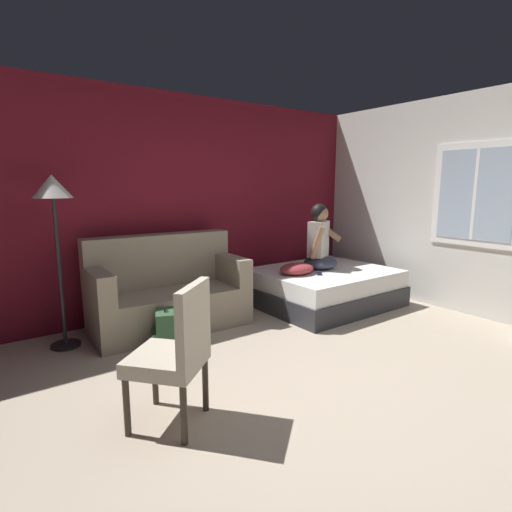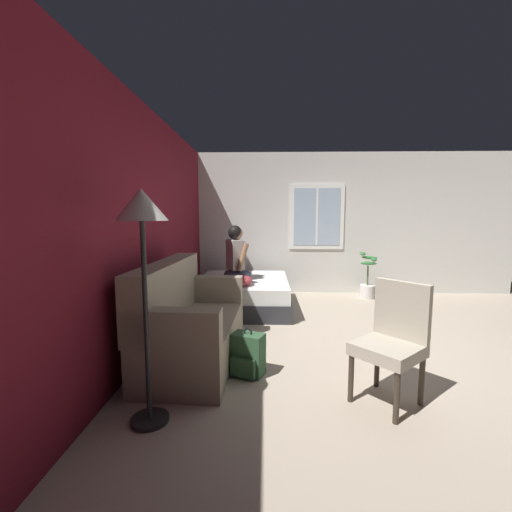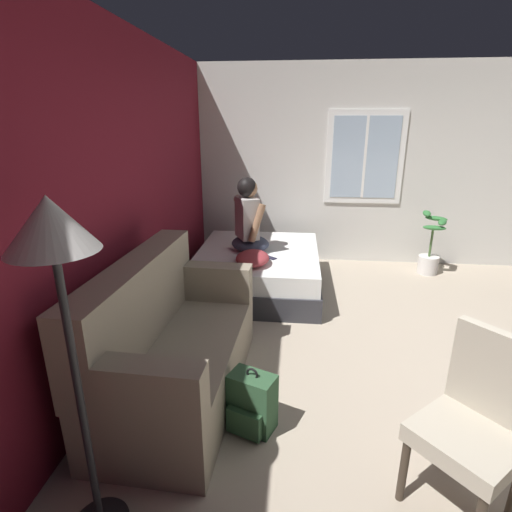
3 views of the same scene
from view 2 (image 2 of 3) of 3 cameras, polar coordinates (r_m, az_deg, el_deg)
ground_plane at (r=4.24m, az=21.26°, el=-14.61°), size 40.00×40.00×0.00m
wall_back_accent at (r=3.96m, az=-18.71°, el=4.05°), size 10.85×0.16×2.70m
wall_side_with_window at (r=6.86m, az=13.24°, el=5.27°), size 0.19×6.75×2.70m
bed at (r=5.65m, az=-2.13°, el=-6.28°), size 1.77×1.48×0.48m
couch at (r=3.70m, az=-11.22°, el=-11.00°), size 1.73×0.89×1.04m
side_chair at (r=3.05m, az=21.78°, el=-12.55°), size 0.65×0.65×0.98m
person_seated at (r=5.56m, az=-3.28°, el=-0.22°), size 0.66×0.62×0.88m
backpack at (r=3.39m, az=-1.42°, el=-16.20°), size 0.31×0.35×0.46m
throw_pillow at (r=5.11m, az=-2.62°, el=-4.09°), size 0.48×0.37×0.14m
cell_phone at (r=5.33m, az=-0.50°, el=-4.33°), size 0.14×0.15×0.01m
floor_lamp at (r=2.50m, az=-18.41°, el=4.45°), size 0.36×0.36×1.70m
potted_plant at (r=6.60m, az=18.10°, el=-4.12°), size 0.39×0.37×0.85m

